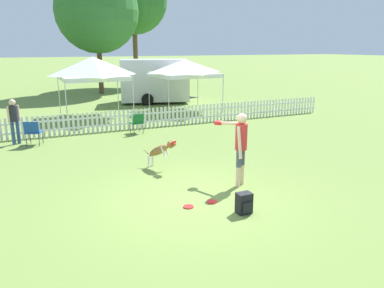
{
  "coord_description": "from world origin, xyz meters",
  "views": [
    {
      "loc": [
        -3.21,
        -6.9,
        3.25
      ],
      "look_at": [
        0.62,
        1.46,
        0.84
      ],
      "focal_mm": 35.0,
      "sensor_mm": 36.0,
      "label": 1
    }
  ],
  "objects_px": {
    "handler_person": "(240,140)",
    "tree_right_grove": "(134,0)",
    "frisbee_near_handler": "(212,202)",
    "folding_chair_center": "(137,121)",
    "leaping_dog": "(161,150)",
    "spectator_standing": "(14,117)",
    "canopy_tent_secondary": "(185,68)",
    "equipment_trailer": "(154,80)",
    "tree_left_grove": "(97,11)",
    "frisbee_near_dog": "(188,207)",
    "backpack_on_grass": "(244,203)",
    "folding_chair_blue_left": "(33,131)",
    "canopy_tent_main": "(93,68)"
  },
  "relations": [
    {
      "from": "handler_person",
      "to": "tree_right_grove",
      "type": "distance_m",
      "value": 24.41
    },
    {
      "from": "frisbee_near_handler",
      "to": "folding_chair_center",
      "type": "xyz_separation_m",
      "value": [
        0.44,
        7.01,
        0.46
      ]
    },
    {
      "from": "leaping_dog",
      "to": "spectator_standing",
      "type": "height_order",
      "value": "spectator_standing"
    },
    {
      "from": "leaping_dog",
      "to": "tree_right_grove",
      "type": "bearing_deg",
      "value": -138.0
    },
    {
      "from": "folding_chair_center",
      "to": "tree_right_grove",
      "type": "xyz_separation_m",
      "value": [
        4.99,
        16.97,
        6.34
      ]
    },
    {
      "from": "canopy_tent_secondary",
      "to": "equipment_trailer",
      "type": "xyz_separation_m",
      "value": [
        -0.45,
        3.44,
        -0.85
      ]
    },
    {
      "from": "handler_person",
      "to": "spectator_standing",
      "type": "relative_size",
      "value": 1.14
    },
    {
      "from": "leaping_dog",
      "to": "frisbee_near_handler",
      "type": "height_order",
      "value": "leaping_dog"
    },
    {
      "from": "spectator_standing",
      "to": "tree_right_grove",
      "type": "bearing_deg",
      "value": -143.56
    },
    {
      "from": "tree_left_grove",
      "to": "tree_right_grove",
      "type": "bearing_deg",
      "value": 45.26
    },
    {
      "from": "frisbee_near_dog",
      "to": "backpack_on_grass",
      "type": "height_order",
      "value": "backpack_on_grass"
    },
    {
      "from": "frisbee_near_dog",
      "to": "equipment_trailer",
      "type": "xyz_separation_m",
      "value": [
        4.32,
        14.58,
        1.31
      ]
    },
    {
      "from": "folding_chair_blue_left",
      "to": "tree_left_grove",
      "type": "bearing_deg",
      "value": -90.92
    },
    {
      "from": "frisbee_near_dog",
      "to": "canopy_tent_main",
      "type": "distance_m",
      "value": 11.45
    },
    {
      "from": "canopy_tent_main",
      "to": "equipment_trailer",
      "type": "bearing_deg",
      "value": 39.29
    },
    {
      "from": "handler_person",
      "to": "canopy_tent_main",
      "type": "height_order",
      "value": "canopy_tent_main"
    },
    {
      "from": "canopy_tent_secondary",
      "to": "tree_right_grove",
      "type": "distance_m",
      "value": 13.74
    },
    {
      "from": "canopy_tent_secondary",
      "to": "equipment_trailer",
      "type": "distance_m",
      "value": 3.57
    },
    {
      "from": "handler_person",
      "to": "leaping_dog",
      "type": "distance_m",
      "value": 2.39
    },
    {
      "from": "folding_chair_blue_left",
      "to": "equipment_trailer",
      "type": "relative_size",
      "value": 0.17
    },
    {
      "from": "folding_chair_center",
      "to": "leaping_dog",
      "type": "bearing_deg",
      "value": 74.39
    },
    {
      "from": "frisbee_near_handler",
      "to": "canopy_tent_secondary",
      "type": "height_order",
      "value": "canopy_tent_secondary"
    },
    {
      "from": "spectator_standing",
      "to": "frisbee_near_handler",
      "type": "bearing_deg",
      "value": 92.96
    },
    {
      "from": "frisbee_near_dog",
      "to": "tree_left_grove",
      "type": "height_order",
      "value": "tree_left_grove"
    },
    {
      "from": "canopy_tent_main",
      "to": "tree_left_grove",
      "type": "height_order",
      "value": "tree_left_grove"
    },
    {
      "from": "leaping_dog",
      "to": "equipment_trailer",
      "type": "relative_size",
      "value": 0.21
    },
    {
      "from": "backpack_on_grass",
      "to": "spectator_standing",
      "type": "relative_size",
      "value": 0.28
    },
    {
      "from": "leaping_dog",
      "to": "backpack_on_grass",
      "type": "relative_size",
      "value": 2.37
    },
    {
      "from": "tree_left_grove",
      "to": "folding_chair_center",
      "type": "bearing_deg",
      "value": -95.7
    },
    {
      "from": "spectator_standing",
      "to": "tree_right_grove",
      "type": "xyz_separation_m",
      "value": [
        9.22,
        16.79,
        5.88
      ]
    },
    {
      "from": "frisbee_near_dog",
      "to": "folding_chair_center",
      "type": "bearing_deg",
      "value": 81.85
    },
    {
      "from": "frisbee_near_handler",
      "to": "canopy_tent_main",
      "type": "relative_size",
      "value": 0.07
    },
    {
      "from": "canopy_tent_main",
      "to": "frisbee_near_dog",
      "type": "bearing_deg",
      "value": -91.1
    },
    {
      "from": "leaping_dog",
      "to": "folding_chair_center",
      "type": "xyz_separation_m",
      "value": [
        0.66,
        4.41,
        -0.07
      ]
    },
    {
      "from": "leaping_dog",
      "to": "frisbee_near_handler",
      "type": "xyz_separation_m",
      "value": [
        0.21,
        -2.6,
        -0.52
      ]
    },
    {
      "from": "frisbee_near_dog",
      "to": "folding_chair_blue_left",
      "type": "bearing_deg",
      "value": 111.66
    },
    {
      "from": "leaping_dog",
      "to": "folding_chair_blue_left",
      "type": "bearing_deg",
      "value": -86.99
    },
    {
      "from": "folding_chair_blue_left",
      "to": "spectator_standing",
      "type": "xyz_separation_m",
      "value": [
        -0.53,
        0.44,
        0.42
      ]
    },
    {
      "from": "leaping_dog",
      "to": "canopy_tent_secondary",
      "type": "distance_m",
      "value": 9.73
    },
    {
      "from": "tree_left_grove",
      "to": "tree_right_grove",
      "type": "distance_m",
      "value": 5.36
    },
    {
      "from": "folding_chair_blue_left",
      "to": "canopy_tent_main",
      "type": "relative_size",
      "value": 0.29
    },
    {
      "from": "tree_left_grove",
      "to": "equipment_trailer",
      "type": "bearing_deg",
      "value": -70.9
    },
    {
      "from": "spectator_standing",
      "to": "canopy_tent_main",
      "type": "bearing_deg",
      "value": -155.45
    },
    {
      "from": "frisbee_near_handler",
      "to": "folding_chair_blue_left",
      "type": "relative_size",
      "value": 0.25
    },
    {
      "from": "leaping_dog",
      "to": "folding_chair_center",
      "type": "distance_m",
      "value": 4.46
    },
    {
      "from": "handler_person",
      "to": "canopy_tent_secondary",
      "type": "height_order",
      "value": "canopy_tent_secondary"
    },
    {
      "from": "backpack_on_grass",
      "to": "leaping_dog",
      "type": "bearing_deg",
      "value": 99.34
    },
    {
      "from": "tree_left_grove",
      "to": "handler_person",
      "type": "bearing_deg",
      "value": -92.05
    },
    {
      "from": "leaping_dog",
      "to": "folding_chair_blue_left",
      "type": "xyz_separation_m",
      "value": [
        -3.04,
        4.15,
        -0.03
      ]
    },
    {
      "from": "folding_chair_blue_left",
      "to": "folding_chair_center",
      "type": "height_order",
      "value": "folding_chair_blue_left"
    }
  ]
}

